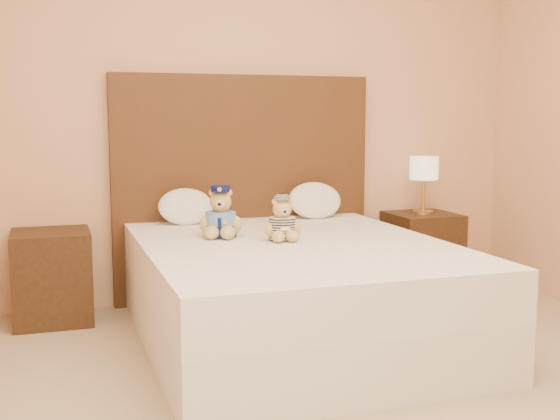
% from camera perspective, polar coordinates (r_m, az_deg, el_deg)
% --- Properties ---
extents(bed, '(1.60, 2.00, 0.55)m').
position_cam_1_polar(bed, '(3.86, 1.10, -6.65)').
color(bed, white).
rests_on(bed, ground).
extents(headboard, '(1.75, 0.08, 1.50)m').
position_cam_1_polar(headboard, '(4.73, -2.97, 1.81)').
color(headboard, '#492615').
rests_on(headboard, ground).
extents(nightstand_left, '(0.45, 0.45, 0.55)m').
position_cam_1_polar(nightstand_left, '(4.43, -18.03, -5.18)').
color(nightstand_left, '#3B2213').
rests_on(nightstand_left, ground).
extents(nightstand_right, '(0.45, 0.45, 0.55)m').
position_cam_1_polar(nightstand_right, '(5.08, 11.45, -3.34)').
color(nightstand_right, '#3B2213').
rests_on(nightstand_right, ground).
extents(lamp, '(0.20, 0.20, 0.40)m').
position_cam_1_polar(lamp, '(5.01, 11.62, 3.12)').
color(lamp, gold).
rests_on(lamp, nightstand_right).
extents(teddy_police, '(0.31, 0.31, 0.29)m').
position_cam_1_polar(teddy_police, '(3.95, -4.84, -0.14)').
color(teddy_police, '#A88441').
rests_on(teddy_police, bed).
extents(teddy_prisoner, '(0.23, 0.22, 0.24)m').
position_cam_1_polar(teddy_prisoner, '(3.84, 0.17, -0.72)').
color(teddy_prisoner, '#A88441').
rests_on(teddy_prisoner, bed).
extents(pillow_left, '(0.35, 0.23, 0.25)m').
position_cam_1_polar(pillow_left, '(4.47, -7.67, 0.42)').
color(pillow_left, white).
rests_on(pillow_left, bed).
extents(pillow_right, '(0.37, 0.24, 0.26)m').
position_cam_1_polar(pillow_right, '(4.70, 2.86, 0.93)').
color(pillow_right, white).
rests_on(pillow_right, bed).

